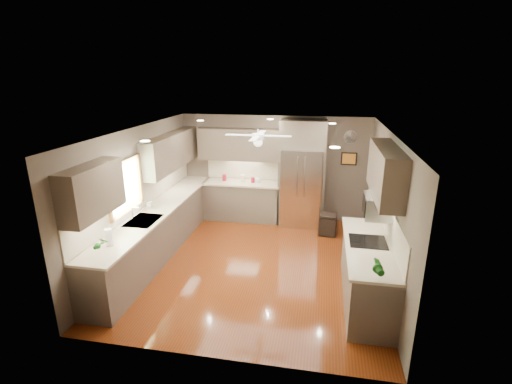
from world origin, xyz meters
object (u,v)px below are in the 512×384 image
(canister_d, at_px, (253,180))
(paper_towel, at_px, (109,237))
(soap_bottle, at_px, (150,204))
(potted_plant_left, at_px, (101,243))
(canister_c, at_px, (243,178))
(bowl, at_px, (257,181))
(stool, at_px, (328,224))
(microwave, at_px, (378,206))
(canister_a, at_px, (224,178))
(refrigerator, at_px, (302,175))
(potted_plant_right, at_px, (378,267))

(canister_d, xyz_separation_m, paper_towel, (-1.50, -3.74, 0.08))
(soap_bottle, relative_size, potted_plant_left, 0.60)
(canister_c, relative_size, bowl, 0.88)
(canister_d, bearing_deg, soap_bottle, -127.73)
(canister_c, distance_m, stool, 2.28)
(potted_plant_left, bearing_deg, stool, 45.76)
(bowl, bearing_deg, microwave, -49.13)
(soap_bottle, distance_m, potted_plant_left, 1.90)
(canister_a, distance_m, microwave, 4.26)
(bowl, relative_size, paper_towel, 0.72)
(paper_towel, bearing_deg, canister_a, 78.20)
(refrigerator, bearing_deg, stool, -40.44)
(canister_c, height_order, refrigerator, refrigerator)
(canister_c, xyz_separation_m, potted_plant_right, (2.62, -3.98, 0.06))
(canister_d, xyz_separation_m, bowl, (0.09, 0.02, -0.04))
(canister_d, bearing_deg, potted_plant_left, -110.40)
(canister_c, relative_size, refrigerator, 0.07)
(canister_d, relative_size, potted_plant_right, 0.44)
(potted_plant_right, relative_size, refrigerator, 0.12)
(potted_plant_right, distance_m, microwave, 1.30)
(potted_plant_right, distance_m, paper_towel, 3.88)
(stool, bearing_deg, bowl, 160.30)
(canister_c, height_order, soap_bottle, canister_c)
(canister_a, height_order, canister_d, canister_a)
(canister_d, height_order, microwave, microwave)
(potted_plant_right, xyz_separation_m, paper_towel, (-3.87, 0.24, -0.01))
(potted_plant_left, relative_size, potted_plant_right, 0.97)
(paper_towel, bearing_deg, canister_c, 71.49)
(soap_bottle, height_order, microwave, microwave)
(canister_c, distance_m, bowl, 0.35)
(paper_towel, bearing_deg, stool, 43.53)
(refrigerator, bearing_deg, paper_towel, -125.74)
(canister_d, xyz_separation_m, microwave, (2.49, -2.75, 0.48))
(canister_d, distance_m, refrigerator, 1.18)
(bowl, bearing_deg, stool, -19.70)
(canister_d, distance_m, potted_plant_right, 4.64)
(refrigerator, xyz_separation_m, microwave, (1.33, -2.71, 0.29))
(stool, bearing_deg, potted_plant_left, -134.24)
(soap_bottle, bearing_deg, canister_c, 56.62)
(paper_towel, bearing_deg, soap_bottle, 94.21)
(canister_d, xyz_separation_m, potted_plant_left, (-1.48, -3.98, 0.09))
(canister_a, bearing_deg, refrigerator, -2.14)
(canister_a, distance_m, bowl, 0.80)
(canister_a, xyz_separation_m, microwave, (3.20, -2.78, 0.46))
(microwave, height_order, paper_towel, microwave)
(soap_bottle, distance_m, refrigerator, 3.46)
(canister_a, relative_size, soap_bottle, 0.88)
(stool, bearing_deg, potted_plant_right, -80.62)
(canister_a, xyz_separation_m, canister_c, (0.46, -0.03, 0.01))
(bowl, bearing_deg, soap_bottle, -129.03)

